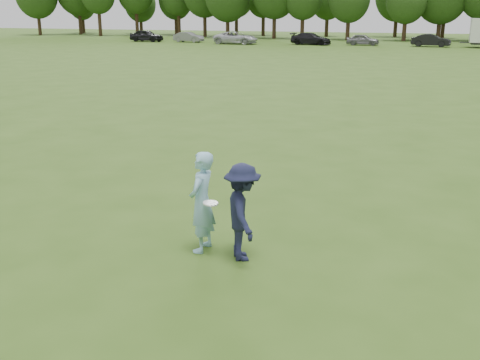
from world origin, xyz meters
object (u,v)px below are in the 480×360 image
(car_b, at_px, (189,37))
(car_e, at_px, (363,40))
(car_f, at_px, (431,40))
(car_d, at_px, (311,39))
(car_c, at_px, (236,38))
(defender, at_px, (242,212))
(car_a, at_px, (147,36))
(thrower, at_px, (202,202))

(car_b, height_order, car_e, car_e)
(car_b, relative_size, car_f, 0.92)
(car_b, bearing_deg, car_d, -84.94)
(car_d, xyz_separation_m, car_f, (13.96, 0.78, -0.00))
(car_c, relative_size, car_e, 1.40)
(car_b, distance_m, car_c, 7.44)
(defender, height_order, car_a, defender)
(car_c, height_order, car_e, car_c)
(car_d, bearing_deg, car_b, 95.58)
(defender, height_order, car_e, defender)
(car_a, distance_m, car_d, 22.34)
(car_b, xyz_separation_m, car_c, (7.21, -1.82, 0.10))
(car_f, bearing_deg, car_b, 97.39)
(defender, height_order, car_f, defender)
(thrower, bearing_deg, car_d, -169.22)
(car_f, bearing_deg, car_d, 99.82)
(car_d, distance_m, car_f, 13.98)
(car_a, xyz_separation_m, car_e, (28.49, 1.20, -0.12))
(thrower, xyz_separation_m, car_a, (-33.02, 60.72, -0.14))
(car_a, bearing_deg, car_e, -81.73)
(defender, height_order, car_b, defender)
(thrower, height_order, car_d, thrower)
(thrower, bearing_deg, car_e, -174.99)
(car_e, relative_size, car_f, 0.89)
(car_b, bearing_deg, car_c, -97.81)
(car_b, relative_size, car_d, 0.81)
(thrower, height_order, defender, thrower)
(car_d, height_order, car_e, car_d)
(car_d, bearing_deg, car_f, -79.93)
(defender, distance_m, car_b, 67.39)
(car_a, bearing_deg, car_d, -83.78)
(car_c, bearing_deg, thrower, -160.22)
(car_a, distance_m, car_c, 13.19)
(defender, bearing_deg, car_c, -9.26)
(thrower, xyz_separation_m, car_d, (-10.67, 60.86, -0.20))
(defender, bearing_deg, car_e, -23.52)
(car_a, relative_size, car_e, 1.18)
(car_a, xyz_separation_m, car_f, (36.30, 0.92, -0.06))
(car_e, bearing_deg, thrower, -175.58)
(thrower, bearing_deg, car_c, -160.66)
(car_d, bearing_deg, defender, -162.46)
(car_b, bearing_deg, car_e, -81.90)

